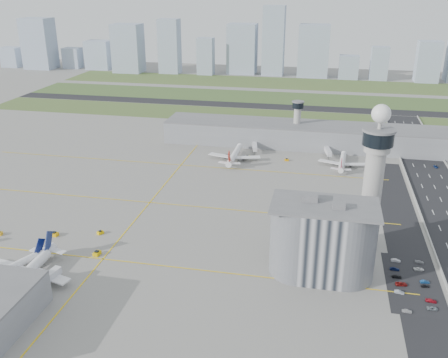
% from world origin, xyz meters
% --- Properties ---
extents(ground, '(1000.00, 1000.00, 0.00)m').
position_xyz_m(ground, '(0.00, 0.00, 0.00)').
color(ground, gray).
extents(grass_strip_0, '(480.00, 50.00, 0.08)m').
position_xyz_m(grass_strip_0, '(-20.00, 225.00, 0.04)').
color(grass_strip_0, '#4F6731').
rests_on(grass_strip_0, ground).
extents(grass_strip_1, '(480.00, 60.00, 0.08)m').
position_xyz_m(grass_strip_1, '(-20.00, 300.00, 0.04)').
color(grass_strip_1, '#425D2C').
rests_on(grass_strip_1, ground).
extents(grass_strip_2, '(480.00, 70.00, 0.08)m').
position_xyz_m(grass_strip_2, '(-20.00, 380.00, 0.04)').
color(grass_strip_2, '#4B642F').
rests_on(grass_strip_2, ground).
extents(runway, '(480.00, 22.00, 0.10)m').
position_xyz_m(runway, '(-20.00, 262.00, 0.06)').
color(runway, black).
rests_on(runway, ground).
extents(barrier_left, '(0.60, 500.00, 1.20)m').
position_xyz_m(barrier_left, '(101.00, 0.00, 0.60)').
color(barrier_left, '#9E9E99').
rests_on(barrier_left, ground).
extents(landside_road, '(18.00, 260.00, 0.08)m').
position_xyz_m(landside_road, '(90.00, -10.00, 0.04)').
color(landside_road, black).
rests_on(landside_road, ground).
extents(parking_lot, '(20.00, 44.00, 0.10)m').
position_xyz_m(parking_lot, '(88.00, -22.00, 0.05)').
color(parking_lot, black).
rests_on(parking_lot, ground).
extents(taxiway_line_h_0, '(260.00, 0.60, 0.01)m').
position_xyz_m(taxiway_line_h_0, '(-40.00, -30.00, 0.01)').
color(taxiway_line_h_0, yellow).
rests_on(taxiway_line_h_0, ground).
extents(taxiway_line_h_1, '(260.00, 0.60, 0.01)m').
position_xyz_m(taxiway_line_h_1, '(-40.00, 30.00, 0.01)').
color(taxiway_line_h_1, yellow).
rests_on(taxiway_line_h_1, ground).
extents(taxiway_line_h_2, '(260.00, 0.60, 0.01)m').
position_xyz_m(taxiway_line_h_2, '(-40.00, 90.00, 0.01)').
color(taxiway_line_h_2, yellow).
rests_on(taxiway_line_h_2, ground).
extents(taxiway_line_v, '(0.60, 260.00, 0.01)m').
position_xyz_m(taxiway_line_v, '(-40.00, 30.00, 0.01)').
color(taxiway_line_v, yellow).
rests_on(taxiway_line_v, ground).
extents(control_tower, '(14.00, 14.00, 64.50)m').
position_xyz_m(control_tower, '(72.00, 8.00, 35.04)').
color(control_tower, '#ADAAA5').
rests_on(control_tower, ground).
extents(secondary_tower, '(8.60, 8.60, 31.90)m').
position_xyz_m(secondary_tower, '(30.00, 150.00, 18.80)').
color(secondary_tower, '#ADAAA5').
rests_on(secondary_tower, ground).
extents(admin_building, '(42.00, 24.00, 33.50)m').
position_xyz_m(admin_building, '(51.99, -22.00, 15.30)').
color(admin_building, '#B2B2B7').
rests_on(admin_building, ground).
extents(terminal_pier, '(210.00, 32.00, 15.80)m').
position_xyz_m(terminal_pier, '(40.00, 148.00, 7.90)').
color(terminal_pier, gray).
rests_on(terminal_pier, ground).
extents(airplane_near_b, '(40.45, 43.06, 9.58)m').
position_xyz_m(airplane_near_b, '(-72.00, -48.79, 4.79)').
color(airplane_near_b, white).
rests_on(airplane_near_b, ground).
extents(airplane_near_c, '(38.16, 44.73, 12.41)m').
position_xyz_m(airplane_near_c, '(-62.27, -52.82, 6.20)').
color(airplane_near_c, white).
rests_on(airplane_near_c, ground).
extents(airplane_far_a, '(35.63, 41.81, 11.63)m').
position_xyz_m(airplane_far_a, '(-7.82, 107.92, 5.81)').
color(airplane_far_a, white).
rests_on(airplane_far_a, ground).
extents(airplane_far_b, '(33.20, 38.23, 10.13)m').
position_xyz_m(airplane_far_b, '(62.62, 109.91, 5.06)').
color(airplane_far_b, white).
rests_on(airplane_far_b, ground).
extents(jet_bridge_near_2, '(5.39, 14.31, 5.70)m').
position_xyz_m(jet_bridge_near_2, '(-53.00, -61.00, 2.85)').
color(jet_bridge_near_2, silver).
rests_on(jet_bridge_near_2, ground).
extents(jet_bridge_far_0, '(5.39, 14.31, 5.70)m').
position_xyz_m(jet_bridge_far_0, '(2.00, 132.00, 2.85)').
color(jet_bridge_far_0, silver).
rests_on(jet_bridge_far_0, ground).
extents(jet_bridge_far_1, '(5.39, 14.31, 5.70)m').
position_xyz_m(jet_bridge_far_1, '(52.00, 132.00, 2.85)').
color(jet_bridge_far_1, silver).
rests_on(jet_bridge_far_1, ground).
extents(tug_1, '(3.89, 2.89, 2.10)m').
position_xyz_m(tug_1, '(-71.25, -14.93, 1.05)').
color(tug_1, '#EDAA08').
rests_on(tug_1, ground).
extents(tug_2, '(2.78, 3.76, 2.05)m').
position_xyz_m(tug_2, '(-43.90, -27.26, 1.03)').
color(tug_2, '#E6B903').
rests_on(tug_2, ground).
extents(tug_3, '(3.28, 3.54, 1.69)m').
position_xyz_m(tug_3, '(-50.82, -8.73, 0.85)').
color(tug_3, '#FDC800').
rests_on(tug_3, ground).
extents(tug_4, '(3.07, 3.61, 1.78)m').
position_xyz_m(tug_4, '(0.09, 112.91, 0.89)').
color(tug_4, yellow).
rests_on(tug_4, ground).
extents(tug_5, '(3.03, 2.30, 1.62)m').
position_xyz_m(tug_5, '(26.65, 112.14, 0.81)').
color(tug_5, orange).
rests_on(tug_5, ground).
extents(car_lot_0, '(3.58, 1.54, 1.20)m').
position_xyz_m(car_lot_0, '(83.66, -42.22, 0.60)').
color(car_lot_0, silver).
rests_on(car_lot_0, ground).
extents(car_lot_1, '(3.92, 1.92, 1.24)m').
position_xyz_m(car_lot_1, '(82.30, -30.57, 0.62)').
color(car_lot_1, '#99A3B1').
rests_on(car_lot_1, ground).
extents(car_lot_2, '(4.86, 2.70, 1.29)m').
position_xyz_m(car_lot_2, '(83.72, -24.71, 0.64)').
color(car_lot_2, maroon).
rests_on(car_lot_2, ground).
extents(car_lot_3, '(4.02, 1.97, 1.13)m').
position_xyz_m(car_lot_3, '(82.61, -19.48, 0.56)').
color(car_lot_3, black).
rests_on(car_lot_3, ground).
extents(car_lot_4, '(3.93, 1.71, 1.32)m').
position_xyz_m(car_lot_4, '(82.33, -13.68, 0.66)').
color(car_lot_4, '#0E1B4D').
rests_on(car_lot_4, ground).
extents(car_lot_5, '(3.99, 1.59, 1.29)m').
position_xyz_m(car_lot_5, '(83.51, -6.70, 0.64)').
color(car_lot_5, silver).
rests_on(car_lot_5, ground).
extents(car_lot_6, '(4.05, 2.14, 1.09)m').
position_xyz_m(car_lot_6, '(92.99, -38.72, 0.54)').
color(car_lot_6, gray).
rests_on(car_lot_6, ground).
extents(car_lot_7, '(4.20, 2.04, 1.18)m').
position_xyz_m(car_lot_7, '(93.35, -33.91, 0.59)').
color(car_lot_7, '#A41220').
rests_on(car_lot_7, ground).
extents(car_lot_8, '(3.34, 1.73, 1.09)m').
position_xyz_m(car_lot_8, '(92.74, -24.15, 0.54)').
color(car_lot_8, black).
rests_on(car_lot_8, ground).
extents(car_lot_9, '(3.76, 1.77, 1.19)m').
position_xyz_m(car_lot_9, '(93.05, -21.15, 0.60)').
color(car_lot_9, navy).
rests_on(car_lot_9, ground).
extents(car_lot_10, '(4.30, 2.23, 1.16)m').
position_xyz_m(car_lot_10, '(92.20, -11.74, 0.58)').
color(car_lot_10, silver).
rests_on(car_lot_10, ground).
extents(car_lot_11, '(3.82, 1.73, 1.09)m').
position_xyz_m(car_lot_11, '(93.33, -5.74, 0.54)').
color(car_lot_11, '#97989E').
rests_on(car_lot_11, ground).
extents(car_hw_2, '(2.54, 4.47, 1.17)m').
position_xyz_m(car_hw_2, '(121.57, 118.65, 0.59)').
color(car_hw_2, navy).
rests_on(car_hw_2, ground).
extents(car_hw_4, '(1.97, 3.79, 1.23)m').
position_xyz_m(car_hw_4, '(108.16, 179.34, 0.62)').
color(car_hw_4, '#A1A2AA').
rests_on(car_hw_4, ground).
extents(skyline_bldg_0, '(24.05, 19.24, 26.50)m').
position_xyz_m(skyline_bldg_0, '(-377.77, 421.70, 13.25)').
color(skyline_bldg_0, '#9EADC1').
rests_on(skyline_bldg_0, ground).
extents(skyline_bldg_1, '(37.63, 30.10, 65.60)m').
position_xyz_m(skyline_bldg_1, '(-331.22, 417.61, 32.80)').
color(skyline_bldg_1, '#9EADC1').
rests_on(skyline_bldg_1, ground).
extents(skyline_bldg_2, '(22.81, 18.25, 26.79)m').
position_xyz_m(skyline_bldg_2, '(-291.25, 430.16, 13.39)').
color(skyline_bldg_2, '#9EADC1').
rests_on(skyline_bldg_2, ground).
extents(skyline_bldg_3, '(32.30, 25.84, 36.93)m').
position_xyz_m(skyline_bldg_3, '(-252.58, 431.35, 18.47)').
color(skyline_bldg_3, '#9EADC1').
rests_on(skyline_bldg_3, ground).
extents(skyline_bldg_4, '(35.81, 28.65, 60.36)m').
position_xyz_m(skyline_bldg_4, '(-204.47, 415.19, 30.18)').
color(skyline_bldg_4, '#9EADC1').
rests_on(skyline_bldg_4, ground).
extents(skyline_bldg_5, '(25.49, 20.39, 66.89)m').
position_xyz_m(skyline_bldg_5, '(-150.11, 419.66, 33.44)').
color(skyline_bldg_5, '#9EADC1').
rests_on(skyline_bldg_5, ground).
extents(skyline_bldg_6, '(20.04, 16.03, 45.20)m').
position_xyz_m(skyline_bldg_6, '(-102.68, 417.90, 22.60)').
color(skyline_bldg_6, '#9EADC1').
rests_on(skyline_bldg_6, ground).
extents(skyline_bldg_7, '(35.76, 28.61, 61.22)m').
position_xyz_m(skyline_bldg_7, '(-59.44, 436.89, 30.61)').
color(skyline_bldg_7, '#9EADC1').
rests_on(skyline_bldg_7, ground).
extents(skyline_bldg_8, '(26.33, 21.06, 83.39)m').
position_xyz_m(skyline_bldg_8, '(-19.42, 431.56, 41.69)').
color(skyline_bldg_8, '#9EADC1').
rests_on(skyline_bldg_8, ground).
extents(skyline_bldg_9, '(36.96, 29.57, 62.11)m').
position_xyz_m(skyline_bldg_9, '(30.27, 432.32, 31.06)').
color(skyline_bldg_9, '#9EADC1').
rests_on(skyline_bldg_9, ground).
extents(skyline_bldg_10, '(23.01, 18.41, 27.75)m').
position_xyz_m(skyline_bldg_10, '(73.27, 423.68, 13.87)').
color(skyline_bldg_10, '#9EADC1').
rests_on(skyline_bldg_10, ground).
extents(skyline_bldg_11, '(20.22, 16.18, 38.97)m').
position_xyz_m(skyline_bldg_11, '(108.28, 423.34, 19.48)').
color(skyline_bldg_11, '#9EADC1').
rests_on(skyline_bldg_11, ground).
extents(skyline_bldg_12, '(26.14, 20.92, 46.89)m').
position_xyz_m(skyline_bldg_12, '(162.17, 421.29, 23.44)').
color(skyline_bldg_12, '#9EADC1').
rests_on(skyline_bldg_12, ground).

